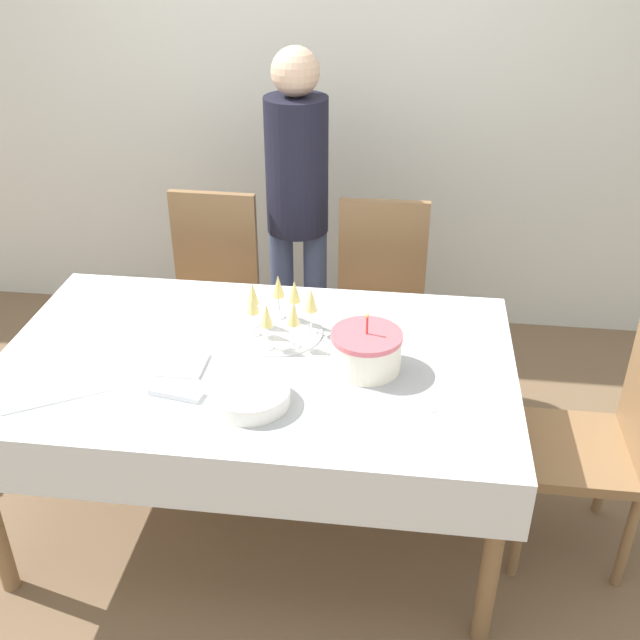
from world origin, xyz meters
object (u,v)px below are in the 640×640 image
at_px(dining_chair_far_left, 211,289).
at_px(plate_stack_main, 250,396).
at_px(dining_chair_far_right, 380,299).
at_px(birthday_cake, 366,351).
at_px(person_standing, 297,192).
at_px(champagne_tray, 278,312).
at_px(dining_chair_right_end, 605,433).

height_order(dining_chair_far_left, plate_stack_main, dining_chair_far_left).
distance_m(dining_chair_far_right, birthday_cake, 0.91).
xyz_separation_m(dining_chair_far_right, person_standing, (-0.40, 0.18, 0.42)).
distance_m(birthday_cake, champagne_tray, 0.38).
xyz_separation_m(dining_chair_far_left, person_standing, (0.38, 0.18, 0.42)).
bearing_deg(dining_chair_far_right, person_standing, 155.41).
bearing_deg(champagne_tray, dining_chair_far_left, 122.88).
relative_size(dining_chair_far_left, birthday_cake, 4.00).
bearing_deg(dining_chair_far_right, champagne_tray, -116.18).
xyz_separation_m(dining_chair_right_end, birthday_cake, (-0.82, -0.02, 0.28)).
bearing_deg(champagne_tray, plate_stack_main, -92.00).
bearing_deg(plate_stack_main, dining_chair_far_left, 111.02).
distance_m(champagne_tray, person_standing, 0.88).
bearing_deg(dining_chair_far_left, dining_chair_far_right, -0.00).
bearing_deg(dining_chair_right_end, birthday_cake, -178.80).
xyz_separation_m(birthday_cake, champagne_tray, (-0.33, 0.19, 0.02)).
distance_m(plate_stack_main, person_standing, 1.31).
height_order(dining_chair_right_end, birthday_cake, dining_chair_right_end).
distance_m(dining_chair_right_end, birthday_cake, 0.87).
relative_size(dining_chair_far_left, person_standing, 0.61).
distance_m(dining_chair_right_end, champagne_tray, 1.20).
distance_m(dining_chair_far_right, person_standing, 0.61).
bearing_deg(plate_stack_main, dining_chair_far_right, 72.47).
relative_size(dining_chair_far_right, person_standing, 0.61).
distance_m(dining_chair_far_right, plate_stack_main, 1.19).
xyz_separation_m(dining_chair_far_right, birthday_cake, (-0.01, -0.87, 0.28)).
height_order(dining_chair_far_right, birthday_cake, dining_chair_far_right).
bearing_deg(dining_chair_far_right, dining_chair_far_left, 180.00).
distance_m(dining_chair_far_left, champagne_tray, 0.87).
bearing_deg(dining_chair_far_right, birthday_cake, -90.55).
bearing_deg(dining_chair_far_right, dining_chair_right_end, -46.32).
relative_size(dining_chair_far_right, birthday_cake, 4.00).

